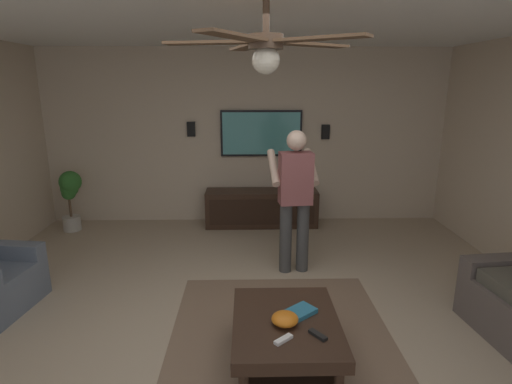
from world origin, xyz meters
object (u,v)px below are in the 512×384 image
media_console (262,208)px  vase_round (286,184)px  wall_speaker_right (191,129)px  ceiling_fan (265,47)px  remote_white (283,340)px  person_standing (295,193)px  bowl (285,319)px  book (301,311)px  wall_speaker_left (326,132)px  remote_black (318,335)px  coffee_table (286,332)px  tv (261,133)px  potted_plant_tall (70,193)px

media_console → vase_round: (-0.00, -0.37, 0.39)m
wall_speaker_right → ceiling_fan: bearing=-166.0°
remote_white → vase_round: 3.58m
person_standing → bowl: 1.84m
ceiling_fan → person_standing: bearing=-12.4°
media_console → person_standing: bearing=11.2°
remote_white → book: size_ratio=0.68×
book → vase_round: (3.21, -0.19, 0.24)m
book → ceiling_fan: ceiling_fan is taller
wall_speaker_left → wall_speaker_right: 2.06m
remote_black → wall_speaker_right: (3.76, 1.33, 1.05)m
coffee_table → vase_round: bearing=-5.4°
tv → person_standing: bearing=9.7°
coffee_table → wall_speaker_right: (3.54, 1.13, 1.16)m
coffee_table → wall_speaker_right: bearing=17.7°
tv → potted_plant_tall: size_ratio=1.35×
remote_white → book: book is taller
person_standing → book: 1.70m
media_console → ceiling_fan: ceiling_fan is taller
tv → wall_speaker_left: bearing=90.8°
bowl → ceiling_fan: ceiling_fan is taller
remote_white → vase_round: (3.56, -0.35, 0.25)m
media_console → tv: bearing=-180.0°
book → wall_speaker_left: 3.69m
person_standing → remote_black: size_ratio=10.93×
coffee_table → bowl: 0.16m
coffee_table → book: (0.08, -0.12, 0.12)m
wall_speaker_right → remote_black: bearing=-160.5°
bowl → wall_speaker_right: bearing=17.2°
wall_speaker_left → book: bearing=167.0°
potted_plant_tall → ceiling_fan: ceiling_fan is taller
remote_white → ceiling_fan: 1.92m
bowl → book: bearing=-43.5°
tv → wall_speaker_left: (0.01, -0.99, 0.02)m
vase_round → ceiling_fan: bearing=172.2°
bowl → remote_white: bearing=172.0°
vase_round → wall_speaker_left: (0.25, -0.61, 0.75)m
remote_white → vase_round: size_ratio=0.68×
media_console → bowl: (-3.35, -0.05, 0.17)m
book → tv: bearing=54.3°
person_standing → coffee_table: bearing=165.9°
wall_speaker_left → remote_white: bearing=165.8°
person_standing → wall_speaker_left: 2.02m
ceiling_fan → wall_speaker_right: bearing=14.0°
media_console → person_standing: size_ratio=1.04×
person_standing → remote_black: person_standing is taller
tv → vase_round: (-0.24, -0.37, -0.73)m
ceiling_fan → media_console: bearing=-1.9°
remote_white → wall_speaker_left: wall_speaker_left is taller
tv → wall_speaker_left: tv is taller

